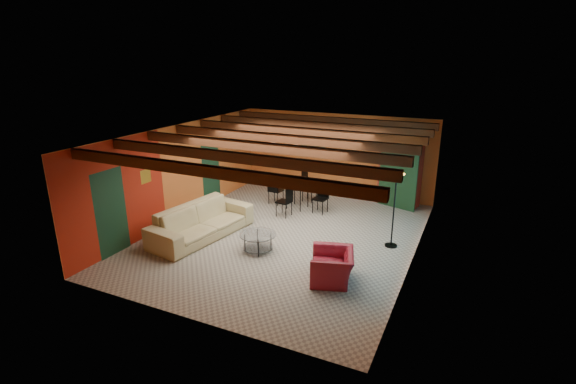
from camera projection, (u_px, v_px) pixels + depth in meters
The scene contains 11 objects.
room at pixel (286, 146), 10.36m from camera, with size 6.52×8.01×2.71m.
sofa at pixel (202, 221), 10.85m from camera, with size 2.88×1.13×0.84m, color tan.
armchair at pixel (332, 266), 8.75m from camera, with size 0.99×0.87×0.64m, color maroon.
coffee_table at pixel (258, 242), 10.09m from camera, with size 0.88×0.88×0.45m, color white, non-canonical shape.
dining_table at pixel (297, 192), 12.86m from camera, with size 1.94×1.94×1.01m, color white, non-canonical shape.
armoire at pixel (400, 172), 12.99m from camera, with size 1.20×0.59×2.10m, color maroon.
floor_lamp at pixel (394, 211), 10.13m from camera, with size 0.38×0.38×1.88m, color black, non-canonical shape.
ceiling_fan at pixel (285, 147), 10.27m from camera, with size 1.50×1.50×0.44m, color #472614, non-canonical shape.
painting at pixel (310, 143), 14.26m from camera, with size 1.05×0.03×0.65m, color black.
potted_plant at pixel (404, 131), 12.59m from camera, with size 0.41×0.35×0.45m, color #26661E.
vase at pixel (298, 174), 12.68m from camera, with size 0.17×0.17×0.18m, color orange.
Camera 1 is at (4.32, -9.13, 4.51)m, focal length 26.23 mm.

